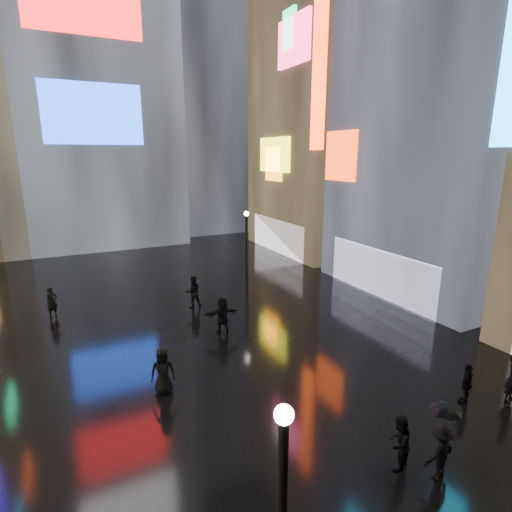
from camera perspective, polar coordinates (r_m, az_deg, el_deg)
ground at (r=23.62m, az=-8.71°, el=-7.45°), size 140.00×140.00×0.00m
building_right_mid at (r=29.42m, az=27.04°, el=25.25°), size 10.28×13.70×30.00m
building_right_far at (r=38.60m, az=10.21°, el=21.99°), size 10.28×12.00×28.00m
tower_main at (r=46.74m, az=-24.23°, el=28.48°), size 16.00×14.20×42.00m
tower_flank_right at (r=50.15m, az=-8.78°, el=23.72°), size 12.00×12.00×34.00m
lamp_far at (r=25.75m, az=-1.35°, el=1.42°), size 0.30×0.30×5.20m
pedestrian_1 at (r=13.04m, az=19.71°, el=-23.82°), size 0.99×0.90×1.65m
pedestrian_2 at (r=13.17m, az=24.78°, el=-24.05°), size 1.07×0.65×1.61m
pedestrian_3 at (r=16.73m, az=27.89°, el=-15.80°), size 0.97×0.65×1.53m
pedestrian_4 at (r=15.77m, az=-13.18°, el=-15.74°), size 0.99×0.76×1.80m
pedestrian_5 at (r=20.14m, az=-4.82°, el=-8.41°), size 1.76×0.67×1.86m
pedestrian_6 at (r=24.61m, az=-27.12°, el=-5.91°), size 0.74×0.66×1.70m
pedestrian_7 at (r=23.55m, az=-8.97°, el=-5.07°), size 0.98×0.79×1.89m
umbrella_1 at (r=12.51m, az=25.37°, el=-19.85°), size 1.09×1.09×0.70m
umbrella_2 at (r=15.13m, az=-13.48°, el=-11.20°), size 1.41×1.42×0.96m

